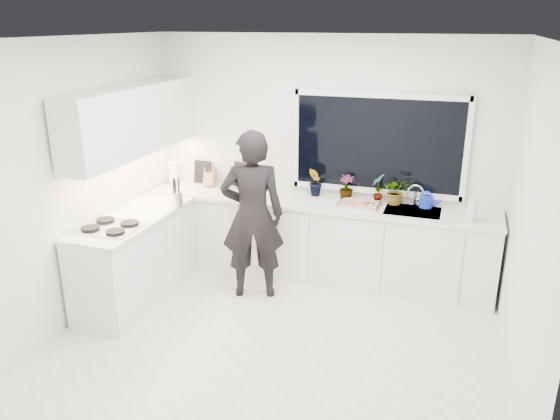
% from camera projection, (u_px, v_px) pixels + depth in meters
% --- Properties ---
extents(floor, '(4.00, 3.50, 0.02)m').
position_uv_depth(floor, '(275.00, 341.00, 5.10)').
color(floor, beige).
rests_on(floor, ground).
extents(wall_back, '(4.00, 0.02, 2.70)m').
position_uv_depth(wall_back, '(325.00, 157.00, 6.23)').
color(wall_back, white).
rests_on(wall_back, ground).
extents(wall_left, '(0.02, 3.50, 2.70)m').
position_uv_depth(wall_left, '(78.00, 182.00, 5.26)').
color(wall_left, white).
rests_on(wall_left, ground).
extents(wall_right, '(0.02, 3.50, 2.70)m').
position_uv_depth(wall_right, '(530.00, 231.00, 4.05)').
color(wall_right, white).
rests_on(wall_right, ground).
extents(ceiling, '(4.00, 3.50, 0.02)m').
position_uv_depth(ceiling, '(274.00, 37.00, 4.20)').
color(ceiling, white).
rests_on(ceiling, wall_back).
extents(window, '(1.80, 0.02, 1.00)m').
position_uv_depth(window, '(378.00, 144.00, 5.95)').
color(window, black).
rests_on(window, wall_back).
extents(base_cabinets_back, '(3.92, 0.58, 0.88)m').
position_uv_depth(base_cabinets_back, '(316.00, 240.00, 6.25)').
color(base_cabinets_back, white).
rests_on(base_cabinets_back, floor).
extents(base_cabinets_left, '(0.58, 1.60, 0.88)m').
position_uv_depth(base_cabinets_left, '(136.00, 259.00, 5.77)').
color(base_cabinets_left, white).
rests_on(base_cabinets_left, floor).
extents(countertop_back, '(3.94, 0.62, 0.04)m').
position_uv_depth(countertop_back, '(317.00, 203.00, 6.09)').
color(countertop_back, silver).
rests_on(countertop_back, base_cabinets_back).
extents(countertop_left, '(0.62, 1.60, 0.04)m').
position_uv_depth(countertop_left, '(133.00, 218.00, 5.62)').
color(countertop_left, silver).
rests_on(countertop_left, base_cabinets_left).
extents(upper_cabinets, '(0.34, 2.10, 0.70)m').
position_uv_depth(upper_cabinets, '(133.00, 120.00, 5.65)').
color(upper_cabinets, white).
rests_on(upper_cabinets, wall_left).
extents(sink, '(0.58, 0.42, 0.14)m').
position_uv_depth(sink, '(412.00, 215.00, 5.80)').
color(sink, silver).
rests_on(sink, countertop_back).
extents(faucet, '(0.03, 0.03, 0.22)m').
position_uv_depth(faucet, '(415.00, 195.00, 5.92)').
color(faucet, silver).
rests_on(faucet, countertop_back).
extents(stovetop, '(0.56, 0.48, 0.03)m').
position_uv_depth(stovetop, '(110.00, 226.00, 5.30)').
color(stovetop, black).
rests_on(stovetop, countertop_left).
extents(person, '(0.77, 0.64, 1.81)m').
position_uv_depth(person, '(252.00, 215.00, 5.68)').
color(person, black).
rests_on(person, floor).
extents(pizza_tray, '(0.45, 0.34, 0.03)m').
position_uv_depth(pizza_tray, '(359.00, 205.00, 5.92)').
color(pizza_tray, silver).
rests_on(pizza_tray, countertop_back).
extents(pizza, '(0.41, 0.30, 0.01)m').
position_uv_depth(pizza, '(359.00, 203.00, 5.91)').
color(pizza, red).
rests_on(pizza, pizza_tray).
extents(watering_can, '(0.14, 0.14, 0.13)m').
position_uv_depth(watering_can, '(426.00, 201.00, 5.87)').
color(watering_can, '#142AC1').
rests_on(watering_can, countertop_back).
extents(paper_towel_roll, '(0.13, 0.13, 0.26)m').
position_uv_depth(paper_towel_roll, '(173.00, 173.00, 6.69)').
color(paper_towel_roll, white).
rests_on(paper_towel_roll, countertop_back).
extents(knife_block, '(0.14, 0.11, 0.22)m').
position_uv_depth(knife_block, '(210.00, 177.00, 6.59)').
color(knife_block, '#915D43').
rests_on(knife_block, countertop_back).
extents(utensil_crock, '(0.17, 0.17, 0.16)m').
position_uv_depth(utensil_crock, '(177.00, 199.00, 5.90)').
color(utensil_crock, '#B5B5B9').
rests_on(utensil_crock, countertop_left).
extents(picture_frame_large, '(0.22, 0.03, 0.28)m').
position_uv_depth(picture_frame_large, '(202.00, 172.00, 6.72)').
color(picture_frame_large, black).
rests_on(picture_frame_large, countertop_back).
extents(picture_frame_small, '(0.25, 0.09, 0.30)m').
position_uv_depth(picture_frame_small, '(242.00, 175.00, 6.56)').
color(picture_frame_small, black).
rests_on(picture_frame_small, countertop_back).
extents(herb_plants, '(1.17, 0.30, 0.33)m').
position_uv_depth(herb_plants, '(367.00, 188.00, 6.03)').
color(herb_plants, '#26662D').
rests_on(herb_plants, countertop_back).
extents(soap_bottles, '(0.15, 0.15, 0.29)m').
position_uv_depth(soap_bottles, '(472.00, 209.00, 5.43)').
color(soap_bottles, '#D8BF66').
rests_on(soap_bottles, countertop_back).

